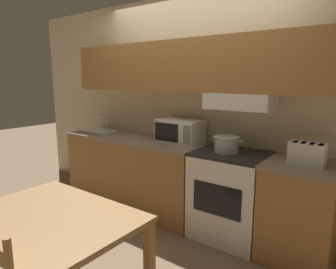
{
  "coord_description": "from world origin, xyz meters",
  "views": [
    {
      "loc": [
        1.85,
        -2.97,
        1.6
      ],
      "look_at": [
        0.05,
        -0.55,
        1.04
      ],
      "focal_mm": 32.0,
      "sensor_mm": 36.0,
      "label": 1
    }
  ],
  "objects_px": {
    "dining_table": "(50,231)",
    "microwave": "(180,131)",
    "toaster": "(307,154)",
    "sink_basin": "(100,130)",
    "cooking_pot": "(227,144)",
    "stove_range": "(230,195)"
  },
  "relations": [
    {
      "from": "dining_table",
      "to": "microwave",
      "type": "bearing_deg",
      "value": 98.18
    },
    {
      "from": "microwave",
      "to": "dining_table",
      "type": "height_order",
      "value": "microwave"
    },
    {
      "from": "toaster",
      "to": "sink_basin",
      "type": "xyz_separation_m",
      "value": [
        -2.63,
        0.03,
        -0.08
      ]
    },
    {
      "from": "sink_basin",
      "to": "cooking_pot",
      "type": "bearing_deg",
      "value": -0.61
    },
    {
      "from": "microwave",
      "to": "toaster",
      "type": "bearing_deg",
      "value": -5.46
    },
    {
      "from": "stove_range",
      "to": "microwave",
      "type": "relative_size",
      "value": 1.75
    },
    {
      "from": "stove_range",
      "to": "microwave",
      "type": "distance_m",
      "value": 0.9
    },
    {
      "from": "stove_range",
      "to": "microwave",
      "type": "height_order",
      "value": "microwave"
    },
    {
      "from": "microwave",
      "to": "dining_table",
      "type": "xyz_separation_m",
      "value": [
        0.26,
        -1.83,
        -0.36
      ]
    },
    {
      "from": "stove_range",
      "to": "toaster",
      "type": "bearing_deg",
      "value": -2.39
    },
    {
      "from": "toaster",
      "to": "dining_table",
      "type": "distance_m",
      "value": 2.05
    },
    {
      "from": "cooking_pot",
      "to": "dining_table",
      "type": "height_order",
      "value": "cooking_pot"
    },
    {
      "from": "sink_basin",
      "to": "toaster",
      "type": "bearing_deg",
      "value": -0.59
    },
    {
      "from": "microwave",
      "to": "toaster",
      "type": "xyz_separation_m",
      "value": [
        1.37,
        -0.13,
        -0.03
      ]
    },
    {
      "from": "stove_range",
      "to": "toaster",
      "type": "distance_m",
      "value": 0.87
    },
    {
      "from": "stove_range",
      "to": "dining_table",
      "type": "bearing_deg",
      "value": -103.77
    },
    {
      "from": "microwave",
      "to": "toaster",
      "type": "relative_size",
      "value": 1.73
    },
    {
      "from": "toaster",
      "to": "microwave",
      "type": "bearing_deg",
      "value": 174.54
    },
    {
      "from": "sink_basin",
      "to": "dining_table",
      "type": "relative_size",
      "value": 0.44
    },
    {
      "from": "sink_basin",
      "to": "dining_table",
      "type": "xyz_separation_m",
      "value": [
        1.53,
        -1.72,
        -0.24
      ]
    },
    {
      "from": "toaster",
      "to": "sink_basin",
      "type": "bearing_deg",
      "value": 179.41
    },
    {
      "from": "stove_range",
      "to": "cooking_pot",
      "type": "distance_m",
      "value": 0.53
    }
  ]
}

